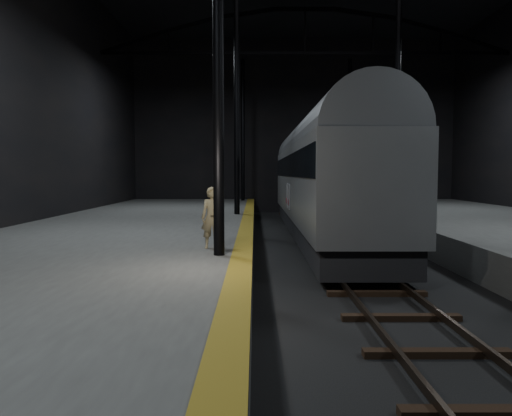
{
  "coord_description": "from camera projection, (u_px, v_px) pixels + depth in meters",
  "views": [
    {
      "loc": [
        -2.94,
        -15.84,
        2.96
      ],
      "look_at": [
        -2.91,
        -2.13,
        2.0
      ],
      "focal_mm": 35.0,
      "sensor_mm": 36.0,
      "label": 1
    }
  ],
  "objects": [
    {
      "name": "ground",
      "position": [
        346.0,
        265.0,
        16.02
      ],
      "size": [
        44.0,
        44.0,
        0.0
      ],
      "primitive_type": "plane",
      "color": "black",
      "rests_on": "ground"
    },
    {
      "name": "platform_left",
      "position": [
        113.0,
        250.0,
        15.96
      ],
      "size": [
        9.0,
        43.8,
        1.0
      ],
      "primitive_type": "cube",
      "color": "#4B4B48",
      "rests_on": "ground"
    },
    {
      "name": "tactile_strip",
      "position": [
        245.0,
        234.0,
        15.94
      ],
      "size": [
        0.5,
        43.8,
        0.01
      ],
      "primitive_type": "cube",
      "color": "olive",
      "rests_on": "platform_left"
    },
    {
      "name": "track",
      "position": [
        346.0,
        263.0,
        16.01
      ],
      "size": [
        2.4,
        43.0,
        0.24
      ],
      "color": "#3F3328",
      "rests_on": "ground"
    },
    {
      "name": "train",
      "position": [
        321.0,
        172.0,
        22.03
      ],
      "size": [
        3.02,
        20.16,
        5.39
      ],
      "color": "#989A9F",
      "rests_on": "ground"
    },
    {
      "name": "woman",
      "position": [
        212.0,
        218.0,
        12.99
      ],
      "size": [
        0.59,
        0.4,
        1.6
      ],
      "primitive_type": "imported",
      "rotation": [
        0.0,
        0.0,
        0.02
      ],
      "color": "#9E8C61",
      "rests_on": "platform_left"
    }
  ]
}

